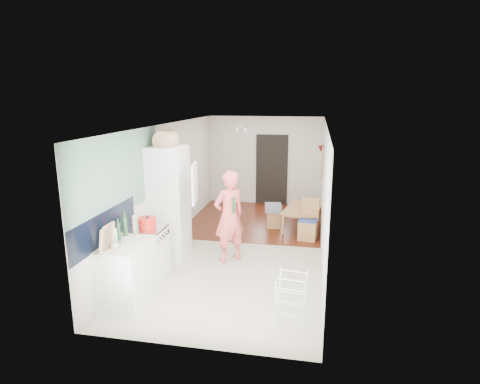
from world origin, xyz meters
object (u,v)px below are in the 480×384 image
(drying_rack, at_px, (292,300))
(stool, at_px, (273,219))
(dining_table, at_px, (304,219))
(person, at_px, (229,208))
(dining_chair, at_px, (308,220))

(drying_rack, bearing_deg, stool, 108.52)
(drying_rack, bearing_deg, dining_table, 98.79)
(dining_table, distance_m, stool, 0.72)
(dining_table, height_order, stool, dining_table)
(person, bearing_deg, stool, -150.90)
(dining_table, bearing_deg, dining_chair, -162.26)
(dining_table, relative_size, drying_rack, 1.57)
(person, distance_m, drying_rack, 2.49)
(dining_table, relative_size, stool, 2.88)
(dining_table, xyz_separation_m, stool, (-0.71, -0.11, -0.00))
(dining_chair, height_order, drying_rack, dining_chair)
(drying_rack, bearing_deg, dining_chair, 96.75)
(person, height_order, stool, person)
(dining_chair, relative_size, drying_rack, 1.19)
(stool, bearing_deg, dining_table, 9.24)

